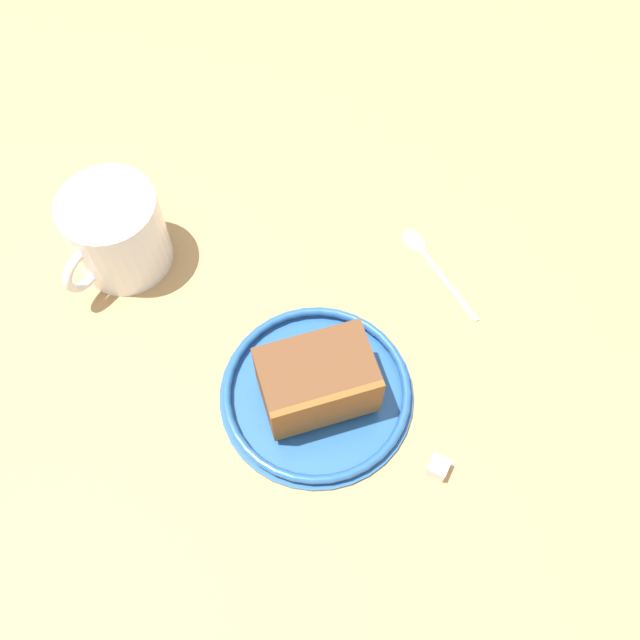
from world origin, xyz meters
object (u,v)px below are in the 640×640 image
sugar_cube (438,467)px  teaspoon (426,254)px  cake_slice (317,381)px  tea_mug (116,232)px  small_plate (316,392)px

sugar_cube → teaspoon: bearing=12.3°
teaspoon → cake_slice: bearing=158.4°
tea_mug → teaspoon: tea_mug is taller
cake_slice → sugar_cube: size_ratio=7.08×
cake_slice → tea_mug: bearing=65.6°
small_plate → teaspoon: (18.06, -7.38, -0.44)cm
small_plate → teaspoon: size_ratio=1.84×
small_plate → sugar_cube: (-4.43, -12.28, 0.07)cm
tea_mug → teaspoon: bearing=-75.7°
teaspoon → sugar_cube: 23.02cm
tea_mug → sugar_cube: bearing=-112.6°
cake_slice → sugar_cube: bearing=-109.1°
small_plate → cake_slice: size_ratio=1.51×
small_plate → tea_mug: size_ratio=1.54×
tea_mug → sugar_cube: (-14.71, -35.35, -3.86)cm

